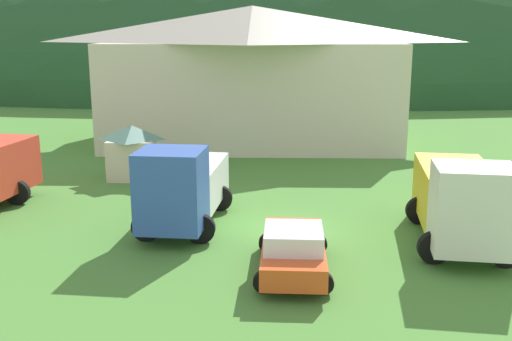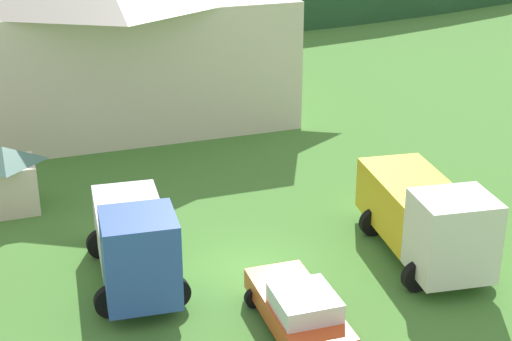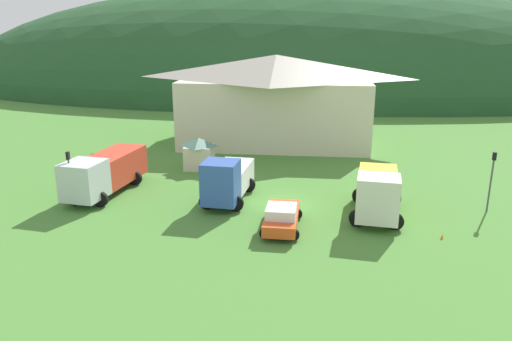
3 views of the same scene
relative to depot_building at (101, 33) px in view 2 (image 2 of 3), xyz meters
The scene contains 7 objects.
ground_plane 19.69m from the depot_building, 83.74° to the right, with size 200.00×200.00×0.00m, color #477F33.
depot_building is the anchor object (origin of this frame).
play_shed_cream 12.78m from the depot_building, 118.53° to the right, with size 2.56×2.31×2.82m.
box_truck_blue 19.07m from the depot_building, 96.36° to the right, with size 3.49×6.98×3.47m.
heavy_rig_striped 22.16m from the depot_building, 67.96° to the right, with size 3.89×7.31×3.39m.
service_pickup_orange 23.62m from the depot_building, 84.81° to the right, with size 2.50×4.97×1.66m.
traffic_cone_mid_row 16.99m from the depot_building, 92.64° to the right, with size 0.36×0.36×0.48m, color orange.
Camera 2 is at (-8.15, -23.22, 14.10)m, focal length 54.79 mm.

